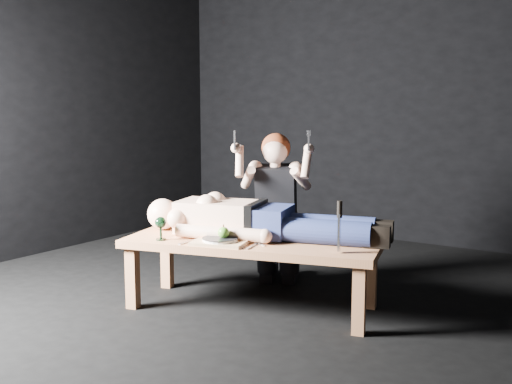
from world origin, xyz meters
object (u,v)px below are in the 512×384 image
goblet (161,228)px  serving_tray (220,242)px  table (252,274)px  lying_man (264,216)px  kneeling_woman (277,207)px  carving_knife (339,227)px

goblet → serving_tray: bearing=17.2°
table → lying_man: size_ratio=0.97×
kneeling_woman → goblet: bearing=-133.6°
serving_tray → carving_knife: 0.75m
table → lying_man: bearing=64.4°
lying_man → carving_knife: size_ratio=5.46×
table → serving_tray: (-0.09, -0.21, 0.23)m
serving_tray → goblet: (-0.38, -0.12, 0.06)m
lying_man → table: bearing=-115.6°
table → kneeling_woman: 0.66m
table → lying_man: 0.38m
kneeling_woman → serving_tray: size_ratio=3.50×
goblet → carving_knife: carving_knife is taller
serving_tray → goblet: size_ratio=2.19×
lying_man → serving_tray: bearing=-124.4°
goblet → carving_knife: bearing=15.7°
lying_man → goblet: 0.67m
table → serving_tray: size_ratio=4.95×
lying_man → carving_knife: carving_knife is taller
table → kneeling_woman: kneeling_woman is taller
goblet → carving_knife: size_ratio=0.49×
table → carving_knife: size_ratio=5.31×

